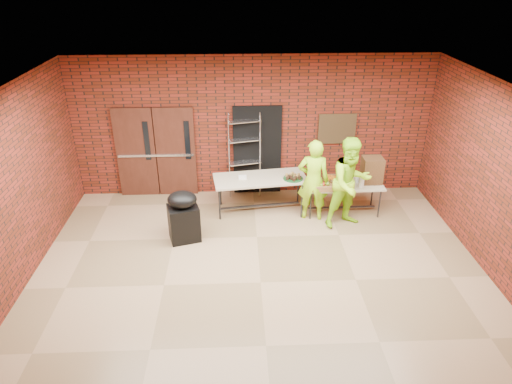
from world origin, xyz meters
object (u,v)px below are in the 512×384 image
table_right (344,186)px  coffee_dispenser (372,170)px  volunteer_woman (313,180)px  volunteer_man (350,183)px  covered_grill (183,216)px  table_left (260,181)px  wire_rack (245,156)px

table_right → coffee_dispenser: (0.60, 0.08, 0.34)m
volunteer_woman → volunteer_man: bearing=165.0°
covered_grill → volunteer_man: 3.38m
table_right → volunteer_man: 0.62m
table_right → volunteer_woman: size_ratio=0.94×
table_left → coffee_dispenser: coffee_dispenser is taller
covered_grill → volunteer_man: bearing=-8.6°
volunteer_woman → volunteer_man: (0.70, -0.31, 0.07)m
wire_rack → volunteer_woman: (1.39, -1.14, -0.10)m
table_right → covered_grill: 3.46m
coffee_dispenser → volunteer_woman: (-1.30, -0.29, -0.07)m
table_left → volunteer_man: bearing=-27.2°
wire_rack → coffee_dispenser: size_ratio=3.53×
table_right → volunteer_woman: bearing=-163.7°
table_right → covered_grill: covered_grill is taller
table_right → volunteer_woman: 0.78m
covered_grill → coffee_dispenser: bearing=-1.2°
table_left → table_right: table_left is taller
coffee_dispenser → volunteer_man: size_ratio=0.29×
wire_rack → coffee_dispenser: 2.82m
coffee_dispenser → volunteer_woman: bearing=-167.3°
table_left → coffee_dispenser: bearing=-8.3°
volunteer_woman → volunteer_man: size_ratio=0.93×
covered_grill → volunteer_woman: volunteer_woman is taller
wire_rack → covered_grill: 2.29m
wire_rack → volunteer_woman: 1.80m
covered_grill → volunteer_man: size_ratio=0.55×
coffee_dispenser → volunteer_man: bearing=-135.0°
table_left → coffee_dispenser: (2.38, -0.04, 0.22)m
wire_rack → table_left: bearing=-81.7°
wire_rack → covered_grill: (-1.23, -1.88, -0.46)m
volunteer_woman → covered_grill: bearing=24.7°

